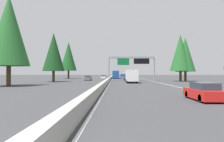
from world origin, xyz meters
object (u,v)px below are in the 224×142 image
object	(u,v)px
oncoming_far	(88,78)
conifer_left_near	(54,52)
oncoming_near	(104,77)
sign_gantry_overhead	(132,62)
box_truck_mid_center	(131,76)
conifer_left_mid	(69,56)
conifer_left_foreground	(9,30)
bus_near_right	(116,74)
conifer_right_near	(180,53)
conifer_right_mid	(185,55)
sedan_distant_b	(203,92)
sedan_mid_right	(127,75)
pickup_distant_a	(127,77)
minivan_near_center	(122,75)
sedan_far_center	(125,77)

from	to	relation	value
oncoming_far	conifer_left_near	world-z (taller)	conifer_left_near
oncoming_near	sign_gantry_overhead	bearing A→B (deg)	23.79
box_truck_mid_center	conifer_left_mid	xyz separation A→B (m)	(31.55, 22.21, 7.17)
conifer_left_foreground	conifer_left_near	size ratio (longest dim) A/B	1.27
bus_near_right	conifer_right_near	world-z (taller)	conifer_right_near
oncoming_far	conifer_right_mid	distance (m)	28.32
sedan_distant_b	box_truck_mid_center	bearing A→B (deg)	7.21
sedan_mid_right	sedan_distant_b	bearing A→B (deg)	179.86
oncoming_near	oncoming_far	world-z (taller)	same
conifer_right_mid	oncoming_far	bearing A→B (deg)	79.04
sedan_distant_b	conifer_left_foreground	size ratio (longest dim) A/B	0.28
conifer_right_mid	conifer_left_foreground	world-z (taller)	conifer_left_foreground
pickup_distant_a	conifer_right_near	size ratio (longest dim) A/B	0.44
sedan_distant_b	oncoming_far	distance (m)	45.02
minivan_near_center	oncoming_far	world-z (taller)	minivan_near_center
pickup_distant_a	conifer_left_near	distance (m)	23.45
minivan_near_center	sedan_mid_right	world-z (taller)	minivan_near_center
sedan_far_center	bus_near_right	world-z (taller)	bus_near_right
sign_gantry_overhead	bus_near_right	size ratio (longest dim) A/B	1.10
sedan_distant_b	conifer_right_near	size ratio (longest dim) A/B	0.35
sign_gantry_overhead	conifer_right_mid	world-z (taller)	conifer_right_mid
sedan_far_center	conifer_right_mid	distance (m)	25.27
sedan_distant_b	sedan_far_center	size ratio (longest dim) A/B	1.00
sedan_far_center	oncoming_near	world-z (taller)	same
bus_near_right	oncoming_near	xyz separation A→B (m)	(-6.14, 4.61, -1.03)
conifer_right_near	conifer_left_near	world-z (taller)	conifer_right_near
sign_gantry_overhead	conifer_left_near	xyz separation A→B (m)	(-3.87, 20.26, 2.25)
sedan_far_center	sedan_mid_right	distance (m)	59.08
conifer_left_mid	sedan_mid_right	bearing A→B (deg)	-25.62
oncoming_far	sedan_mid_right	bearing A→B (deg)	167.76
sign_gantry_overhead	sedan_distant_b	bearing A→B (deg)	-175.66
sedan_mid_right	oncoming_far	world-z (taller)	same
sedan_far_center	pickup_distant_a	world-z (taller)	pickup_distant_a
sign_gantry_overhead	bus_near_right	world-z (taller)	sign_gantry_overhead
bus_near_right	conifer_right_near	xyz separation A→B (m)	(-26.99, -17.44, 5.98)
bus_near_right	conifer_left_mid	world-z (taller)	conifer_left_mid
sedan_mid_right	conifer_right_near	world-z (taller)	conifer_right_near
sign_gantry_overhead	conifer_left_foreground	bearing A→B (deg)	130.99
box_truck_mid_center	pickup_distant_a	size ratio (longest dim) A/B	1.52
conifer_left_foreground	conifer_left_mid	world-z (taller)	conifer_left_foreground
pickup_distant_a	bus_near_right	bearing A→B (deg)	10.60
sign_gantry_overhead	conifer_right_near	size ratio (longest dim) A/B	1.00
sedan_far_center	pickup_distant_a	distance (m)	11.46
sedan_distant_b	pickup_distant_a	world-z (taller)	pickup_distant_a
sedan_distant_b	bus_near_right	size ratio (longest dim) A/B	0.38
conifer_right_mid	conifer_left_foreground	xyz separation A→B (m)	(-19.84, 37.28, 2.43)
sedan_distant_b	conifer_right_near	world-z (taller)	conifer_right_near
pickup_distant_a	sedan_distant_b	bearing A→B (deg)	-175.27
sedan_far_center	minivan_near_center	world-z (taller)	minivan_near_center
oncoming_near	conifer_right_mid	size ratio (longest dim) A/B	0.37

